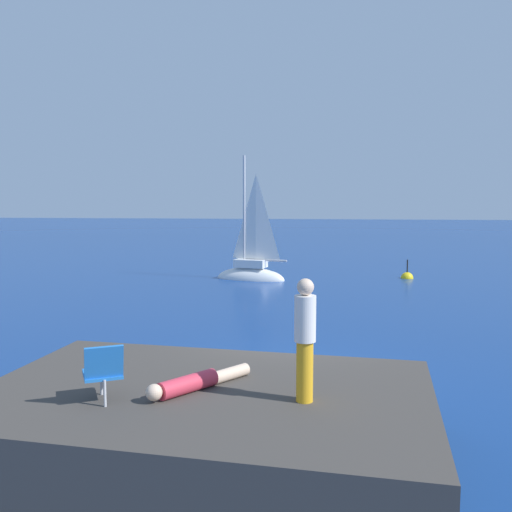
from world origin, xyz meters
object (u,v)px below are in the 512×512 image
sailboat_near (251,272)px  person_standing (305,336)px  person_sunbather (195,382)px  marker_buoy (407,278)px  beach_chair (103,370)px

sailboat_near → person_standing: size_ratio=3.71×
person_sunbather → marker_buoy: (5.65, 18.55, -1.15)m
marker_buoy → beach_chair: bearing=-109.4°
person_sunbather → person_standing: 1.70m
person_standing → marker_buoy: (4.14, 18.80, -1.90)m
beach_chair → marker_buoy: (6.73, 19.14, -1.48)m
marker_buoy → person_standing: bearing=-102.4°
sailboat_near → person_standing: bearing=112.4°
person_sunbather → person_standing: (1.51, -0.25, 0.75)m
person_standing → sailboat_near: bearing=-52.5°
beach_chair → marker_buoy: 20.35m
sailboat_near → person_sunbather: (1.33, -17.44, 0.83)m
beach_chair → marker_buoy: size_ratio=0.71×
person_sunbather → beach_chair: beach_chair is taller
person_sunbather → person_standing: person_standing is taller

